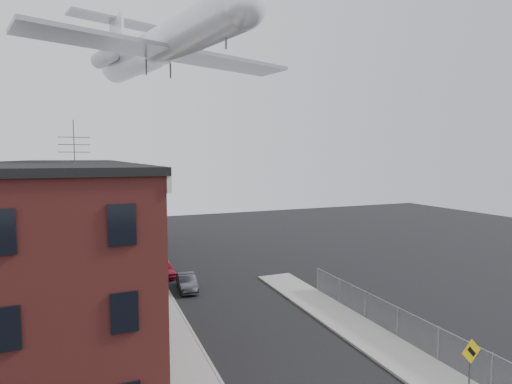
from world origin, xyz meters
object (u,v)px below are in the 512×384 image
utility_pole (147,236)px  car_far (155,238)px  street_tree (138,230)px  car_mid (187,282)px  car_near (165,269)px  warning_sign (471,359)px  airplane (160,46)px

utility_pole → car_far: 20.16m
street_tree → car_mid: (2.69, -9.68, -2.81)m
car_near → car_far: 14.79m
utility_pole → street_tree: bearing=88.1°
warning_sign → utility_pole: 22.25m
car_mid → car_near: bearing=107.1°
car_near → car_mid: bearing=-76.5°
street_tree → utility_pole: bearing=-91.9°
car_near → car_far: car_near is taller
car_far → warning_sign: bearing=-77.6°
car_far → car_near: bearing=-94.4°
car_mid → car_far: car_mid is taller
street_tree → airplane: airplane is taller
warning_sign → street_tree: bearing=110.6°
car_near → airplane: bearing=82.0°
car_near → airplane: 19.98m
warning_sign → car_mid: size_ratio=0.72×
car_far → airplane: airplane is taller
car_far → street_tree: bearing=-106.7°
street_tree → warning_sign: bearing=-69.4°
car_mid → car_far: 19.23m
utility_pole → street_tree: size_ratio=1.73×
street_tree → car_mid: 10.43m
warning_sign → utility_pole: (-11.20, 19.03, 2.79)m
street_tree → airplane: size_ratio=0.19×
utility_pole → car_far: size_ratio=2.06×
warning_sign → airplane: size_ratio=0.10×
warning_sign → utility_pole: size_ratio=0.31×
warning_sign → airplane: bearing=109.4°
car_near → airplane: size_ratio=0.15×
street_tree → airplane: 17.60m
street_tree → car_mid: size_ratio=1.34×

